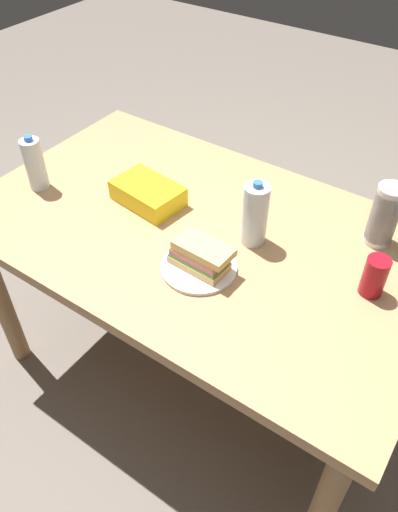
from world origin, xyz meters
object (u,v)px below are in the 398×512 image
object	(u,v)px
paper_plate	(199,267)
water_bottle_tall	(35,164)
sandwich	(200,255)
soda_can_red	(375,276)
dining_table	(200,251)
water_bottle_spare	(255,215)
plastic_cup_stack	(384,216)
chip_bag	(148,193)

from	to	relation	value
paper_plate	water_bottle_tall	world-z (taller)	water_bottle_tall
sandwich	soda_can_red	world-z (taller)	soda_can_red
dining_table	soda_can_red	world-z (taller)	soda_can_red
soda_can_red	water_bottle_spare	bearing A→B (deg)	179.66
sandwich	soda_can_red	bearing A→B (deg)	23.64
dining_table	plastic_cup_stack	distance (m)	0.59
paper_plate	water_bottle_spare	bearing A→B (deg)	71.48
paper_plate	soda_can_red	size ratio (longest dim) A/B	1.85
soda_can_red	water_bottle_tall	distance (m)	1.16
chip_bag	water_bottle_spare	size ratio (longest dim) A/B	1.05
water_bottle_tall	sandwich	bearing A→B (deg)	-1.58
paper_plate	water_bottle_tall	size ratio (longest dim) A/B	1.13
paper_plate	water_bottle_spare	size ratio (longest dim) A/B	1.03
water_bottle_spare	dining_table	bearing A→B (deg)	-165.07
dining_table	plastic_cup_stack	bearing A→B (deg)	28.28
sandwich	water_bottle_spare	xyz separation A→B (m)	(0.06, 0.20, 0.05)
dining_table	paper_plate	xyz separation A→B (m)	(0.10, -0.15, 0.11)
water_bottle_tall	plastic_cup_stack	distance (m)	1.16
water_bottle_tall	plastic_cup_stack	size ratio (longest dim) A/B	0.99
sandwich	water_bottle_spare	distance (m)	0.21
dining_table	chip_bag	xyz separation A→B (m)	(-0.23, 0.02, 0.13)
sandwich	chip_bag	size ratio (longest dim) A/B	0.81
soda_can_red	water_bottle_tall	size ratio (longest dim) A/B	0.61
dining_table	chip_bag	size ratio (longest dim) A/B	6.61
water_bottle_tall	plastic_cup_stack	bearing A→B (deg)	19.98
dining_table	water_bottle_spare	distance (m)	0.27
water_bottle_tall	water_bottle_spare	size ratio (longest dim) A/B	0.91
water_bottle_tall	water_bottle_spare	xyz separation A→B (m)	(0.77, 0.18, 0.01)
chip_bag	plastic_cup_stack	xyz separation A→B (m)	(0.71, 0.25, 0.07)
dining_table	chip_bag	world-z (taller)	chip_bag
sandwich	water_bottle_tall	bearing A→B (deg)	178.42
paper_plate	chip_bag	bearing A→B (deg)	152.56
water_bottle_tall	water_bottle_spare	bearing A→B (deg)	13.01
sandwich	plastic_cup_stack	size ratio (longest dim) A/B	0.92
paper_plate	chip_bag	world-z (taller)	chip_bag
soda_can_red	plastic_cup_stack	xyz separation A→B (m)	(-0.06, 0.22, 0.04)
dining_table	paper_plate	distance (m)	0.21
sandwich	water_bottle_tall	xyz separation A→B (m)	(-0.70, 0.02, 0.04)
dining_table	sandwich	xyz separation A→B (m)	(0.11, -0.15, 0.15)
dining_table	sandwich	bearing A→B (deg)	-54.93
paper_plate	chip_bag	distance (m)	0.37
sandwich	soda_can_red	size ratio (longest dim) A/B	1.53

